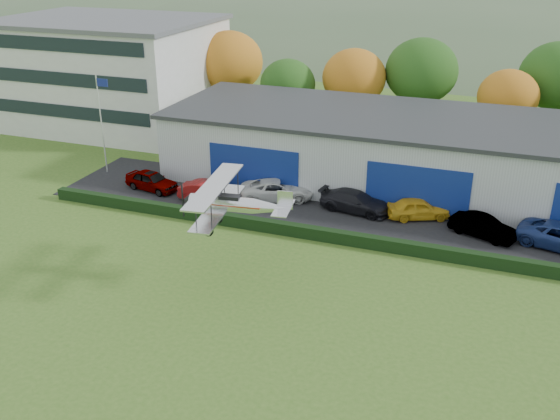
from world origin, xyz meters
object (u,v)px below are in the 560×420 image
(hangar, at_px, (430,153))
(car_0, at_px, (152,181))
(car_5, at_px, (483,227))
(biplane, at_px, (231,203))
(car_4, at_px, (418,208))
(office_block, at_px, (109,72))
(car_3, at_px, (355,201))
(car_2, at_px, (277,190))
(flagpole, at_px, (102,115))
(car_1, at_px, (208,192))

(hangar, bearing_deg, car_0, -157.40)
(car_5, relative_size, biplane, 0.59)
(car_4, relative_size, biplane, 0.60)
(office_block, bearing_deg, car_3, -25.41)
(car_2, xyz_separation_m, car_5, (14.48, -1.28, -0.04))
(flagpole, xyz_separation_m, car_1, (10.38, -2.64, -4.02))
(office_block, bearing_deg, car_5, -21.64)
(car_4, bearing_deg, biplane, 120.15)
(car_1, bearing_deg, car_4, -82.47)
(office_block, relative_size, car_0, 4.80)
(car_1, distance_m, car_5, 19.06)
(hangar, relative_size, office_block, 1.97)
(car_0, relative_size, car_3, 0.85)
(car_2, height_order, car_3, car_2)
(flagpole, relative_size, car_3, 1.59)
(car_4, distance_m, biplane, 14.97)
(car_4, bearing_deg, hangar, -21.41)
(hangar, relative_size, car_0, 9.46)
(car_4, height_order, car_5, car_4)
(flagpole, xyz_separation_m, car_5, (29.43, -1.89, -4.04))
(car_2, distance_m, car_3, 5.87)
(car_0, height_order, biplane, biplane)
(hangar, bearing_deg, car_3, -121.13)
(flagpole, distance_m, car_5, 29.77)
(car_1, xyz_separation_m, car_2, (4.57, 2.03, 0.02))
(car_0, bearing_deg, car_4, -73.53)
(hangar, distance_m, car_3, 8.08)
(car_5, bearing_deg, biplane, 149.87)
(hangar, height_order, biplane, biplane)
(car_1, height_order, biplane, biplane)
(car_3, bearing_deg, car_4, -76.81)
(car_5, bearing_deg, car_0, 111.94)
(car_3, bearing_deg, car_0, 104.09)
(car_2, xyz_separation_m, car_4, (10.19, 0.19, -0.01))
(hangar, xyz_separation_m, biplane, (-8.28, -18.08, 1.99))
(flagpole, xyz_separation_m, car_0, (5.39, -2.13, -4.00))
(hangar, xyz_separation_m, car_3, (-4.06, -6.72, -1.88))
(hangar, height_order, office_block, office_block)
(hangar, relative_size, car_3, 8.09)
(hangar, xyz_separation_m, car_2, (-9.93, -6.59, -1.87))
(car_0, xyz_separation_m, car_4, (19.74, 1.71, -0.01))
(hangar, xyz_separation_m, office_block, (-33.00, 7.02, 2.56))
(car_2, bearing_deg, flagpole, 65.26)
(car_1, relative_size, car_2, 0.82)
(car_0, bearing_deg, flagpole, 79.93)
(car_5, height_order, biplane, biplane)
(car_1, height_order, car_4, car_4)
(hangar, distance_m, biplane, 19.98)
(car_1, relative_size, biplane, 0.61)
(hangar, bearing_deg, office_block, 167.99)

